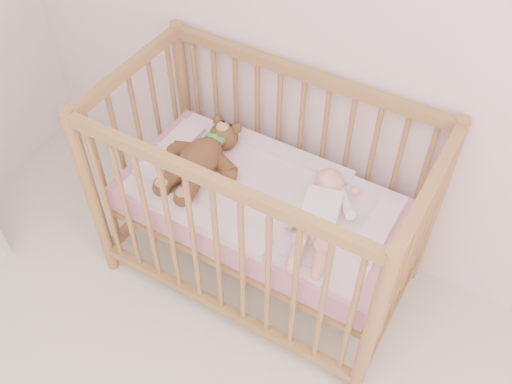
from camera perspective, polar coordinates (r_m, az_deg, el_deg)
The scene contains 6 objects.
wall_back at distance 2.12m, azimuth 16.67°, elevation 17.23°, with size 4.00×0.02×2.70m, color white.
crib at distance 2.47m, azimuth 0.59°, elevation -1.14°, with size 1.36×0.76×1.00m, color #A87347, non-canonical shape.
mattress at distance 2.48m, azimuth 0.58°, elevation -1.37°, with size 1.22×0.62×0.13m, color #C37992.
blanket at distance 2.43m, azimuth 0.60°, elevation -0.21°, with size 1.10×0.58×0.06m, color #F6A9C8, non-canonical shape.
baby at distance 2.28m, azimuth 6.47°, elevation -1.89°, with size 0.27×0.56×0.13m, color white, non-canonical shape.
teddy_bear at distance 2.47m, azimuth -5.58°, elevation 3.39°, with size 0.37×0.53×0.15m, color brown, non-canonical shape.
Camera 1 is at (0.40, 0.18, 2.35)m, focal length 40.00 mm.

